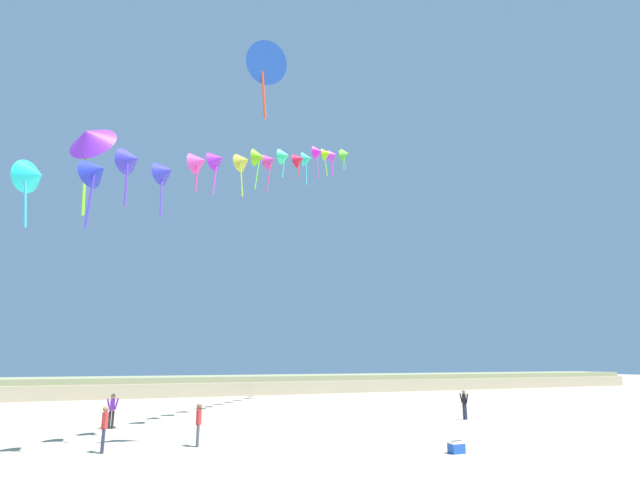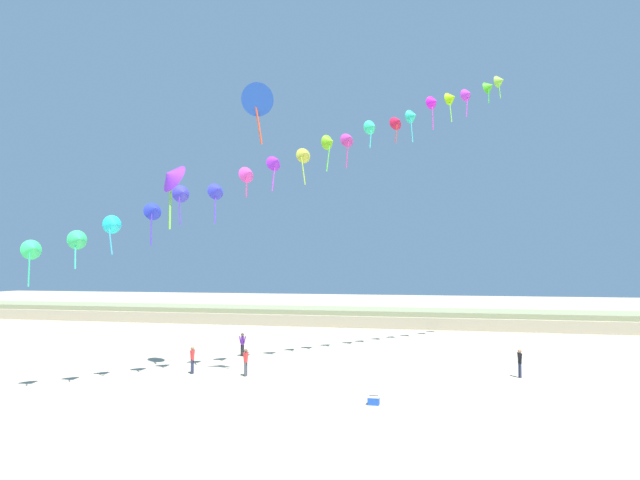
# 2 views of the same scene
# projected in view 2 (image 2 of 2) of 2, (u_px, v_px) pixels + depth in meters

# --- Properties ---
(ground_plane) EXTENTS (240.00, 240.00, 0.00)m
(ground_plane) POSITION_uv_depth(u_px,v_px,m) (279.00, 435.00, 23.18)
(ground_plane) COLOR tan
(dune_ridge) EXTENTS (120.00, 8.84, 1.88)m
(dune_ridge) POSITION_uv_depth(u_px,v_px,m) (398.00, 317.00, 67.17)
(dune_ridge) COLOR tan
(dune_ridge) RESTS_ON ground
(person_near_left) EXTENTS (0.28, 0.60, 1.75)m
(person_near_left) POSITION_uv_depth(u_px,v_px,m) (520.00, 361.00, 35.30)
(person_near_left) COLOR #282D4C
(person_near_left) RESTS_ON ground
(person_near_right) EXTENTS (0.23, 0.60, 1.71)m
(person_near_right) POSITION_uv_depth(u_px,v_px,m) (246.00, 360.00, 35.78)
(person_near_right) COLOR #474C56
(person_near_right) RESTS_ON ground
(person_mid_center) EXTENTS (0.24, 0.61, 1.74)m
(person_mid_center) POSITION_uv_depth(u_px,v_px,m) (192.00, 358.00, 36.61)
(person_mid_center) COLOR #282D4C
(person_mid_center) RESTS_ON ground
(person_far_left) EXTENTS (0.62, 0.24, 1.76)m
(person_far_left) POSITION_uv_depth(u_px,v_px,m) (242.00, 343.00, 43.86)
(person_far_left) COLOR black
(person_far_left) RESTS_ON ground
(kite_banner_string) EXTENTS (29.29, 31.01, 24.57)m
(kite_banner_string) POSITION_uv_depth(u_px,v_px,m) (315.00, 149.00, 40.90)
(kite_banner_string) COLOR #44E90F
(large_kite_low_lead) EXTENTS (2.05, 1.39, 3.71)m
(large_kite_low_lead) POSITION_uv_depth(u_px,v_px,m) (259.00, 99.00, 33.75)
(large_kite_low_lead) COLOR blue
(large_kite_mid_trail) EXTENTS (2.63, 2.47, 4.64)m
(large_kite_mid_trail) POSITION_uv_depth(u_px,v_px,m) (171.00, 176.00, 37.58)
(large_kite_mid_trail) COLOR #8C31F1
(beach_cooler) EXTENTS (0.58, 0.41, 0.46)m
(beach_cooler) POSITION_uv_depth(u_px,v_px,m) (374.00, 400.00, 28.31)
(beach_cooler) COLOR blue
(beach_cooler) RESTS_ON ground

